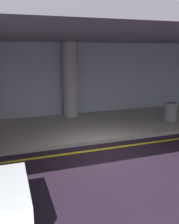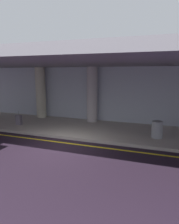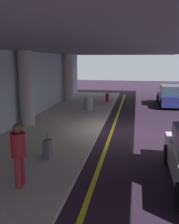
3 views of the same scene
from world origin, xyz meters
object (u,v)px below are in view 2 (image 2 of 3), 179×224
object	(u,v)px
suitcase_upright_secondary	(19,120)
trash_bin_steel	(157,130)
support_column_left_mid	(41,93)
support_column_center	(92,95)

from	to	relation	value
suitcase_upright_secondary	trash_bin_steel	size ratio (longest dim) A/B	1.06
support_column_left_mid	support_column_center	distance (m)	4.00
support_column_center	suitcase_upright_secondary	distance (m)	5.01
support_column_left_mid	support_column_center	xyz separation A→B (m)	(4.00, 0.00, 0.00)
trash_bin_steel	support_column_left_mid	bearing A→B (deg)	164.35
support_column_left_mid	trash_bin_steel	world-z (taller)	support_column_left_mid
support_column_left_mid	support_column_center	world-z (taller)	same
support_column_center	support_column_left_mid	bearing A→B (deg)	180.00
trash_bin_steel	suitcase_upright_secondary	bearing A→B (deg)	-178.79
suitcase_upright_secondary	trash_bin_steel	bearing A→B (deg)	-6.55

